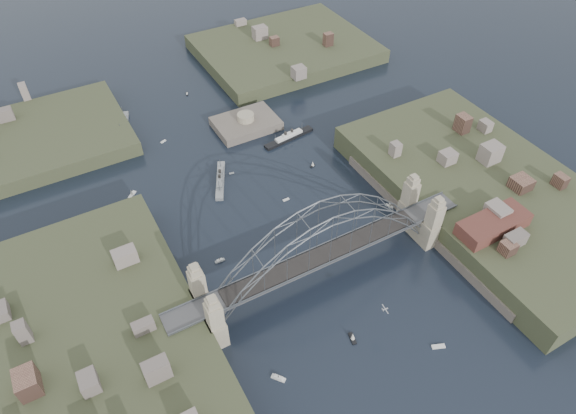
{
  "coord_description": "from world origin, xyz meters",
  "views": [
    {
      "loc": [
        -48.23,
        -68.11,
        106.6
      ],
      "look_at": [
        0.0,
        18.0,
        10.0
      ],
      "focal_mm": 31.7,
      "sensor_mm": 36.0,
      "label": 1
    }
  ],
  "objects_px": {
    "bridge": "(324,245)",
    "ocean_liner": "(289,137)",
    "wharf_shed": "(493,224)",
    "naval_cruiser_near": "(220,180)",
    "naval_cruiser_far": "(123,126)",
    "fort_island": "(246,128)"
  },
  "relations": [
    {
      "from": "ocean_liner",
      "to": "bridge",
      "type": "bearing_deg",
      "value": -111.13
    },
    {
      "from": "fort_island",
      "to": "naval_cruiser_near",
      "type": "relative_size",
      "value": 1.3
    },
    {
      "from": "fort_island",
      "to": "naval_cruiser_near",
      "type": "distance_m",
      "value": 30.34
    },
    {
      "from": "wharf_shed",
      "to": "bridge",
      "type": "bearing_deg",
      "value": 162.35
    },
    {
      "from": "wharf_shed",
      "to": "ocean_liner",
      "type": "height_order",
      "value": "wharf_shed"
    },
    {
      "from": "wharf_shed",
      "to": "ocean_liner",
      "type": "bearing_deg",
      "value": 107.56
    },
    {
      "from": "fort_island",
      "to": "ocean_liner",
      "type": "relative_size",
      "value": 1.13
    },
    {
      "from": "wharf_shed",
      "to": "naval_cruiser_far",
      "type": "distance_m",
      "value": 126.42
    },
    {
      "from": "naval_cruiser_far",
      "to": "ocean_liner",
      "type": "relative_size",
      "value": 0.9
    },
    {
      "from": "naval_cruiser_near",
      "to": "ocean_liner",
      "type": "distance_m",
      "value": 31.16
    },
    {
      "from": "bridge",
      "to": "naval_cruiser_far",
      "type": "distance_m",
      "value": 95.02
    },
    {
      "from": "bridge",
      "to": "ocean_liner",
      "type": "distance_m",
      "value": 61.46
    },
    {
      "from": "fort_island",
      "to": "ocean_liner",
      "type": "height_order",
      "value": "fort_island"
    },
    {
      "from": "naval_cruiser_near",
      "to": "naval_cruiser_far",
      "type": "distance_m",
      "value": 47.03
    },
    {
      "from": "naval_cruiser_far",
      "to": "naval_cruiser_near",
      "type": "bearing_deg",
      "value": -66.91
    },
    {
      "from": "fort_island",
      "to": "ocean_liner",
      "type": "xyz_separation_m",
      "value": [
        9.75,
        -13.7,
        1.08
      ]
    },
    {
      "from": "bridge",
      "to": "fort_island",
      "type": "xyz_separation_m",
      "value": [
        12.0,
        70.0,
        -12.66
      ]
    },
    {
      "from": "wharf_shed",
      "to": "naval_cruiser_near",
      "type": "height_order",
      "value": "wharf_shed"
    },
    {
      "from": "wharf_shed",
      "to": "naval_cruiser_near",
      "type": "relative_size",
      "value": 1.18
    },
    {
      "from": "wharf_shed",
      "to": "ocean_liner",
      "type": "distance_m",
      "value": 74.31
    },
    {
      "from": "naval_cruiser_far",
      "to": "ocean_liner",
      "type": "height_order",
      "value": "naval_cruiser_far"
    },
    {
      "from": "fort_island",
      "to": "naval_cruiser_far",
      "type": "bearing_deg",
      "value": 151.93
    }
  ]
}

